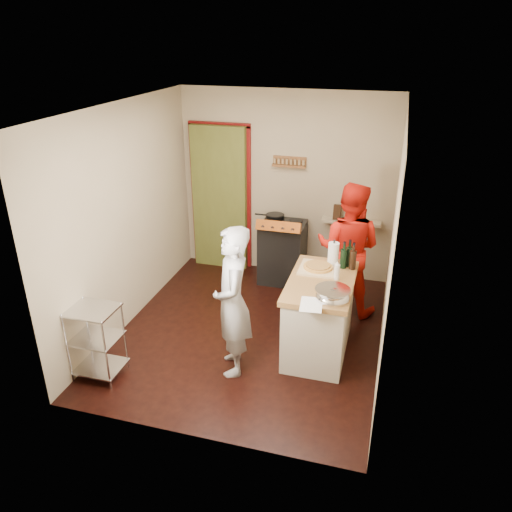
# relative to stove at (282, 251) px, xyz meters

# --- Properties ---
(floor) EXTENTS (3.50, 3.50, 0.00)m
(floor) POSITION_rel_stove_xyz_m (-0.05, -1.42, -0.45)
(floor) COLOR black
(floor) RESTS_ON ground
(back_wall) EXTENTS (3.00, 0.44, 2.60)m
(back_wall) POSITION_rel_stove_xyz_m (-0.69, 0.36, 0.68)
(back_wall) COLOR tan
(back_wall) RESTS_ON ground
(left_wall) EXTENTS (0.04, 3.50, 2.60)m
(left_wall) POSITION_rel_stove_xyz_m (-1.55, -1.42, 0.85)
(left_wall) COLOR tan
(left_wall) RESTS_ON ground
(right_wall) EXTENTS (0.04, 3.50, 2.60)m
(right_wall) POSITION_rel_stove_xyz_m (1.45, -1.42, 0.85)
(right_wall) COLOR tan
(right_wall) RESTS_ON ground
(ceiling) EXTENTS (3.00, 3.50, 0.02)m
(ceiling) POSITION_rel_stove_xyz_m (-0.05, -1.42, 2.16)
(ceiling) COLOR white
(ceiling) RESTS_ON back_wall
(stove) EXTENTS (0.60, 0.63, 1.00)m
(stove) POSITION_rel_stove_xyz_m (0.00, 0.00, 0.00)
(stove) COLOR black
(stove) RESTS_ON ground
(wire_shelving) EXTENTS (0.48, 0.40, 0.80)m
(wire_shelving) POSITION_rel_stove_xyz_m (-1.33, -2.62, -0.01)
(wire_shelving) COLOR silver
(wire_shelving) RESTS_ON ground
(island) EXTENTS (0.68, 1.28, 1.18)m
(island) POSITION_rel_stove_xyz_m (0.78, -1.56, 0.02)
(island) COLOR #B5AD9A
(island) RESTS_ON ground
(person_stripe) EXTENTS (0.57, 0.68, 1.61)m
(person_stripe) POSITION_rel_stove_xyz_m (-0.02, -2.14, 0.35)
(person_stripe) COLOR #A0A0A5
(person_stripe) RESTS_ON ground
(person_red) EXTENTS (0.91, 0.76, 1.68)m
(person_red) POSITION_rel_stove_xyz_m (0.95, -0.57, 0.39)
(person_red) COLOR red
(person_red) RESTS_ON ground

